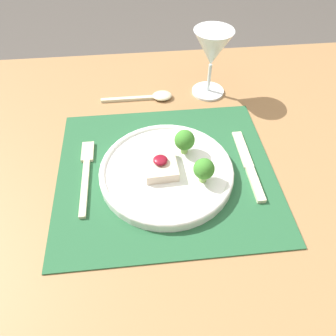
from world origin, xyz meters
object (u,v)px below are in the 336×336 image
fork (86,171)px  knife (250,169)px  spoon (153,96)px  wine_glass_near (212,51)px  dinner_plate (169,170)px

fork → knife: bearing=-6.6°
spoon → wine_glass_near: wine_glass_near is taller
fork → wine_glass_near: 0.39m
dinner_plate → fork: 0.16m
spoon → wine_glass_near: (0.14, 0.01, 0.11)m
knife → wine_glass_near: bearing=96.0°
dinner_plate → knife: size_ratio=1.36×
knife → wine_glass_near: (-0.03, 0.27, 0.10)m
fork → wine_glass_near: size_ratio=1.18×
dinner_plate → wine_glass_near: bearing=64.6°
knife → spoon: (-0.17, 0.26, -0.00)m
dinner_plate → wine_glass_near: 0.31m
fork → spoon: size_ratio=1.09×
knife → spoon: size_ratio=1.09×
fork → knife: knife is taller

